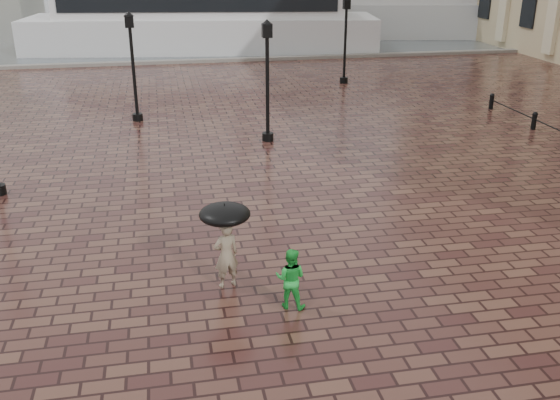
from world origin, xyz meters
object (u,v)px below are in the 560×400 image
adult_pedestrian (226,255)px  child_pedestrian (290,278)px  street_lamps (143,68)px  ferry_far (394,1)px  ferry_near (202,16)px

adult_pedestrian → child_pedestrian: adult_pedestrian is taller
street_lamps → ferry_far: bearing=50.8°
ferry_far → child_pedestrian: bearing=-101.5°
child_pedestrian → ferry_near: (0.93, 34.90, 1.75)m
street_lamps → child_pedestrian: 15.88m
child_pedestrian → ferry_near: bearing=-67.4°
adult_pedestrian → street_lamps: bearing=-98.0°
ferry_near → street_lamps: bearing=-93.1°
adult_pedestrian → ferry_far: (18.45, 39.18, 1.97)m
street_lamps → ferry_far: 31.99m
child_pedestrian → ferry_far: bearing=-89.0°
adult_pedestrian → ferry_far: bearing=-130.3°
ferry_near → ferry_far: (16.32, 5.38, 0.32)m
ferry_far → street_lamps: bearing=-117.6°
ferry_near → ferry_far: size_ratio=0.88×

